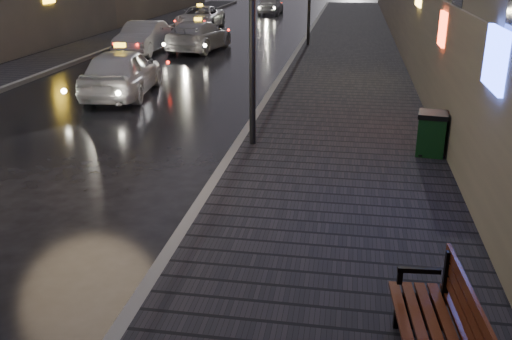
{
  "coord_description": "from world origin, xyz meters",
  "views": [
    {
      "loc": [
        4.0,
        -6.4,
        4.22
      ],
      "look_at": [
        2.52,
        2.44,
        0.85
      ],
      "focal_mm": 40.0,
      "sensor_mm": 36.0,
      "label": 1
    }
  ],
  "objects_px": {
    "bench": "(446,337)",
    "car_left_mid": "(143,37)",
    "taxi_far": "(200,17)",
    "car_far": "(271,5)",
    "taxi_near": "(122,72)",
    "taxi_mid": "(199,36)",
    "trash_bin": "(431,133)"
  },
  "relations": [
    {
      "from": "taxi_near",
      "to": "car_far",
      "type": "xyz_separation_m",
      "value": [
        0.77,
        28.25,
        -0.07
      ]
    },
    {
      "from": "taxi_near",
      "to": "bench",
      "type": "bearing_deg",
      "value": 117.61
    },
    {
      "from": "bench",
      "to": "taxi_far",
      "type": "xyz_separation_m",
      "value": [
        -10.45,
        30.21,
        0.01
      ]
    },
    {
      "from": "bench",
      "to": "car_far",
      "type": "relative_size",
      "value": 0.51
    },
    {
      "from": "trash_bin",
      "to": "car_left_mid",
      "type": "xyz_separation_m",
      "value": [
        -11.35,
        13.25,
        0.08
      ]
    },
    {
      "from": "taxi_mid",
      "to": "car_left_mid",
      "type": "bearing_deg",
      "value": 32.6
    },
    {
      "from": "taxi_far",
      "to": "car_far",
      "type": "height_order",
      "value": "car_far"
    },
    {
      "from": "bench",
      "to": "taxi_near",
      "type": "bearing_deg",
      "value": 119.74
    },
    {
      "from": "taxi_mid",
      "to": "taxi_near",
      "type": "bearing_deg",
      "value": 97.01
    },
    {
      "from": "taxi_mid",
      "to": "car_far",
      "type": "distance_m",
      "value": 18.78
    },
    {
      "from": "trash_bin",
      "to": "taxi_mid",
      "type": "bearing_deg",
      "value": 130.05
    },
    {
      "from": "trash_bin",
      "to": "car_left_mid",
      "type": "distance_m",
      "value": 17.44
    },
    {
      "from": "taxi_far",
      "to": "car_left_mid",
      "type": "bearing_deg",
      "value": -91.14
    },
    {
      "from": "taxi_near",
      "to": "taxi_far",
      "type": "xyz_separation_m",
      "value": [
        -2.16,
        18.02,
        -0.09
      ]
    },
    {
      "from": "bench",
      "to": "taxi_near",
      "type": "xyz_separation_m",
      "value": [
        -8.29,
        12.19,
        0.09
      ]
    },
    {
      "from": "taxi_near",
      "to": "car_left_mid",
      "type": "bearing_deg",
      "value": -80.93
    },
    {
      "from": "taxi_near",
      "to": "car_left_mid",
      "type": "xyz_separation_m",
      "value": [
        -2.35,
        8.36,
        -0.06
      ]
    },
    {
      "from": "bench",
      "to": "car_left_mid",
      "type": "bearing_deg",
      "value": 112.89
    },
    {
      "from": "taxi_far",
      "to": "car_far",
      "type": "bearing_deg",
      "value": 73.95
    },
    {
      "from": "taxi_near",
      "to": "trash_bin",
      "type": "bearing_deg",
      "value": 144.91
    },
    {
      "from": "trash_bin",
      "to": "bench",
      "type": "bearing_deg",
      "value": -87.57
    },
    {
      "from": "taxi_near",
      "to": "car_far",
      "type": "distance_m",
      "value": 28.26
    },
    {
      "from": "trash_bin",
      "to": "taxi_mid",
      "type": "height_order",
      "value": "taxi_mid"
    },
    {
      "from": "taxi_near",
      "to": "taxi_mid",
      "type": "bearing_deg",
      "value": -96.6
    },
    {
      "from": "taxi_mid",
      "to": "trash_bin",
      "type": "bearing_deg",
      "value": 129.07
    },
    {
      "from": "taxi_near",
      "to": "taxi_mid",
      "type": "height_order",
      "value": "taxi_near"
    },
    {
      "from": "bench",
      "to": "car_far",
      "type": "xyz_separation_m",
      "value": [
        -7.52,
        40.44,
        0.02
      ]
    },
    {
      "from": "taxi_far",
      "to": "bench",
      "type": "bearing_deg",
      "value": -70.97
    },
    {
      "from": "trash_bin",
      "to": "taxi_near",
      "type": "height_order",
      "value": "taxi_near"
    },
    {
      "from": "trash_bin",
      "to": "taxi_near",
      "type": "relative_size",
      "value": 0.21
    },
    {
      "from": "car_left_mid",
      "to": "bench",
      "type": "bearing_deg",
      "value": -63.7
    },
    {
      "from": "bench",
      "to": "car_far",
      "type": "distance_m",
      "value": 41.13
    }
  ]
}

